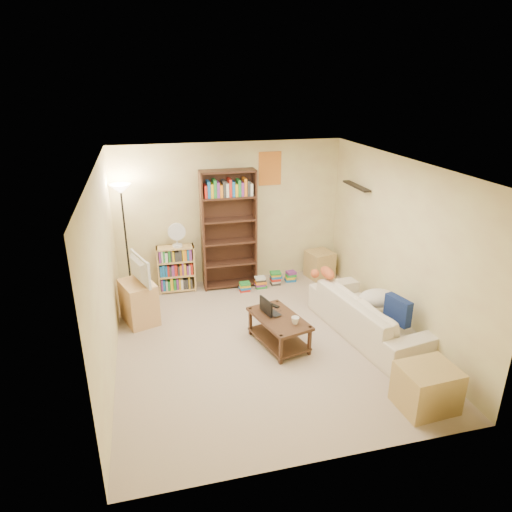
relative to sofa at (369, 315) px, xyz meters
name	(u,v)px	position (x,y,z in m)	size (l,w,h in m)	color
room	(263,233)	(-1.55, 0.18, 1.32)	(4.50, 4.54, 2.52)	tan
sofa	(369,315)	(0.00, 0.00, 0.00)	(1.15, 2.20, 0.61)	beige
navy_pillow	(398,310)	(0.17, -0.43, 0.28)	(0.40, 0.12, 0.36)	navy
cream_blanket	(377,298)	(0.14, 0.07, 0.22)	(0.56, 0.40, 0.24)	silver
tabby_cat	(325,273)	(-0.40, 0.75, 0.39)	(0.49, 0.23, 0.17)	#CE582B
coffee_table	(279,327)	(-1.35, 0.05, -0.03)	(0.75, 1.06, 0.42)	#402518
laptop	(274,311)	(-1.37, 0.20, 0.13)	(0.29, 0.36, 0.02)	black
laptop_screen	(266,306)	(-1.50, 0.17, 0.25)	(0.01, 0.32, 0.21)	white
mug	(295,320)	(-1.19, -0.18, 0.17)	(0.12, 0.12, 0.10)	white
tv_remote	(274,305)	(-1.32, 0.38, 0.13)	(0.05, 0.17, 0.02)	black
tv_stand	(139,302)	(-3.22, 1.19, 0.02)	(0.43, 0.60, 0.65)	tan
television	(136,270)	(-3.22, 1.19, 0.55)	(0.33, 0.71, 0.42)	black
tall_bookshelf	(229,227)	(-1.64, 2.12, 0.80)	(0.94, 0.32, 2.08)	#402418
short_bookshelf	(176,269)	(-2.57, 2.15, 0.10)	(0.64, 0.27, 0.82)	#DEB26C
desk_fan	(177,234)	(-2.53, 2.11, 0.75)	(0.29, 0.16, 0.43)	silver
floor_lamp	(123,209)	(-3.35, 2.09, 1.25)	(0.33, 0.33, 1.95)	black
side_table	(320,264)	(0.07, 2.10, -0.06)	(0.43, 0.43, 0.50)	tan
end_cabinet	(427,388)	(-0.12, -1.61, -0.05)	(0.62, 0.51, 0.51)	tan
book_stacks	(269,280)	(-0.96, 1.94, -0.20)	(1.11, 0.37, 0.25)	red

